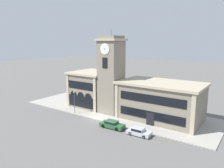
{
  "coord_description": "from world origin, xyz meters",
  "views": [
    {
      "loc": [
        26.85,
        -32.33,
        15.43
      ],
      "look_at": [
        1.76,
        3.35,
        7.03
      ],
      "focal_mm": 35.0,
      "sensor_mm": 36.0,
      "label": 1
    }
  ],
  "objects": [
    {
      "name": "street_lamp",
      "position": [
        -6.17,
        0.43,
        3.43
      ],
      "size": [
        0.36,
        0.36,
        4.88
      ],
      "color": "#4C4C51",
      "rests_on": "sidewalk_kerb"
    },
    {
      "name": "town_hall_right_wing",
      "position": [
        10.45,
        7.9,
        3.84
      ],
      "size": [
        16.59,
        9.85,
        7.63
      ],
      "color": "gray",
      "rests_on": "ground_plane"
    },
    {
      "name": "parked_car_near",
      "position": [
        5.2,
        -1.55,
        0.72
      ],
      "size": [
        4.67,
        2.06,
        1.35
      ],
      "rotation": [
        0.0,
        0.0,
        0.05
      ],
      "color": "#285633",
      "rests_on": "ground_plane"
    },
    {
      "name": "parked_car_mid",
      "position": [
        10.69,
        -1.55,
        0.69
      ],
      "size": [
        4.14,
        2.03,
        1.31
      ],
      "rotation": [
        0.0,
        0.0,
        0.05
      ],
      "color": "#B2B7C1",
      "rests_on": "ground_plane"
    },
    {
      "name": "sidewalk_kerb",
      "position": [
        0.0,
        7.25,
        0.07
      ],
      "size": [
        44.8,
        14.5,
        0.15
      ],
      "color": "#A39E93",
      "rests_on": "ground_plane"
    },
    {
      "name": "clock_tower",
      "position": [
        -0.0,
        5.56,
        8.41
      ],
      "size": [
        5.12,
        5.12,
        17.94
      ],
      "color": "gray",
      "rests_on": "ground_plane"
    },
    {
      "name": "town_hall_left_wing",
      "position": [
        -7.03,
        7.89,
        4.23
      ],
      "size": [
        9.74,
        9.85,
        8.39
      ],
      "color": "gray",
      "rests_on": "ground_plane"
    },
    {
      "name": "ground_plane",
      "position": [
        0.0,
        0.0,
        0.0
      ],
      "size": [
        300.0,
        300.0,
        0.0
      ],
      "primitive_type": "plane",
      "color": "#605E5B"
    }
  ]
}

